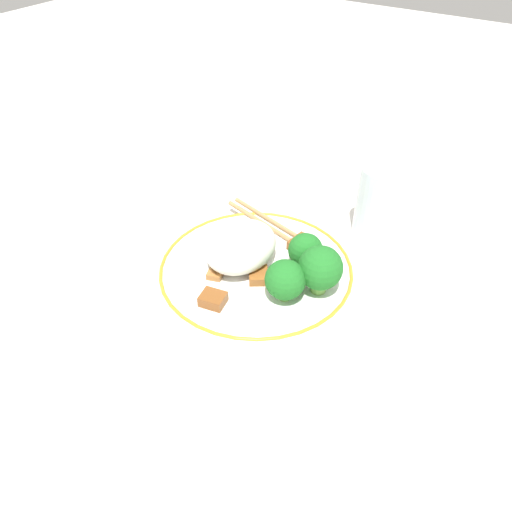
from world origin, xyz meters
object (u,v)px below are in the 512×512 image
(broccoli_back_right, at_px, (305,251))
(broccoli_back_center, at_px, (320,268))
(plate, at_px, (256,270))
(broccoli_back_left, at_px, (285,280))
(chopsticks, at_px, (280,230))
(drinking_glass, at_px, (377,201))

(broccoli_back_right, bearing_deg, broccoli_back_center, 53.41)
(plate, relative_size, broccoli_back_center, 3.97)
(broccoli_back_left, height_order, broccoli_back_center, broccoli_back_center)
(plate, bearing_deg, broccoli_back_left, 64.67)
(chopsticks, bearing_deg, drinking_glass, 131.16)
(broccoli_back_center, height_order, drinking_glass, drinking_glass)
(plate, distance_m, broccoli_back_center, 0.10)
(broccoli_back_center, bearing_deg, plate, -86.24)
(chopsticks, relative_size, drinking_glass, 1.92)
(broccoli_back_right, relative_size, drinking_glass, 0.51)
(drinking_glass, bearing_deg, plate, -27.31)
(broccoli_back_left, relative_size, broccoli_back_right, 0.99)
(broccoli_back_center, xyz_separation_m, broccoli_back_right, (-0.03, -0.03, -0.00))
(broccoli_back_center, distance_m, broccoli_back_right, 0.04)
(broccoli_back_center, height_order, chopsticks, broccoli_back_center)
(plate, bearing_deg, drinking_glass, 152.69)
(chopsticks, bearing_deg, broccoli_back_left, 33.03)
(broccoli_back_center, bearing_deg, broccoli_back_right, -126.59)
(drinking_glass, bearing_deg, broccoli_back_left, -8.57)
(broccoli_back_left, xyz_separation_m, broccoli_back_center, (-0.03, 0.03, 0.01))
(broccoli_back_left, bearing_deg, drinking_glass, 171.43)
(broccoli_back_left, bearing_deg, chopsticks, -146.97)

